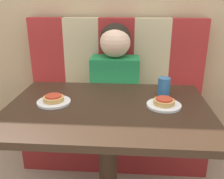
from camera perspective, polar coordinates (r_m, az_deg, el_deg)
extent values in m
cube|color=maroon|center=(2.06, 0.64, -9.67)|extent=(1.38, 0.46, 0.45)
cube|color=maroon|center=(2.13, -14.12, 6.76)|extent=(0.28, 0.10, 0.66)
cube|color=tan|center=(2.06, -6.74, 6.80)|extent=(0.28, 0.10, 0.66)
cube|color=maroon|center=(2.03, 1.02, 6.71)|extent=(0.28, 0.10, 0.66)
cube|color=tan|center=(2.03, 8.89, 6.50)|extent=(0.28, 0.10, 0.66)
cube|color=maroon|center=(2.07, 16.57, 6.18)|extent=(0.28, 0.10, 0.66)
cube|color=black|center=(1.28, -1.02, -4.62)|extent=(1.04, 0.73, 0.03)
cylinder|color=black|center=(1.48, -0.93, -17.60)|extent=(0.10, 0.10, 0.70)
cube|color=#1E8447|center=(1.89, 0.69, 1.50)|extent=(0.35, 0.19, 0.40)
sphere|color=beige|center=(1.81, 0.73, 10.77)|extent=(0.22, 0.22, 0.22)
sphere|color=black|center=(1.84, 0.79, 11.51)|extent=(0.22, 0.22, 0.22)
cylinder|color=white|center=(1.35, -13.15, -2.79)|extent=(0.18, 0.18, 0.01)
cylinder|color=white|center=(1.30, 11.75, -3.52)|extent=(0.18, 0.18, 0.01)
cylinder|color=tan|center=(1.34, -13.21, -2.08)|extent=(0.11, 0.11, 0.02)
cylinder|color=#B73823|center=(1.34, -13.27, -1.45)|extent=(0.08, 0.08, 0.01)
cylinder|color=tan|center=(1.30, 11.80, -2.79)|extent=(0.11, 0.11, 0.02)
cylinder|color=#B73823|center=(1.29, 11.85, -2.14)|extent=(0.08, 0.08, 0.01)
cylinder|color=#2D669E|center=(1.45, 11.79, 0.73)|extent=(0.07, 0.07, 0.10)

